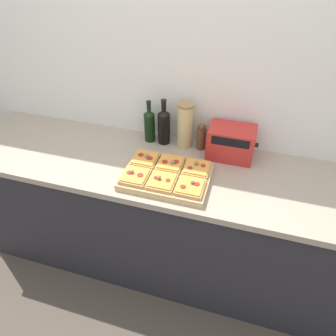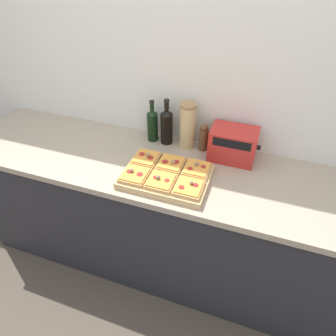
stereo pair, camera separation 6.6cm
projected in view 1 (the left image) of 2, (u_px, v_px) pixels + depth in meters
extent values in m
plane|color=#4C4238|center=(149.00, 295.00, 2.14)|extent=(12.00, 12.00, 0.00)
cube|color=silver|center=(177.00, 92.00, 1.87)|extent=(6.00, 0.06, 2.50)
cube|color=#232328|center=(162.00, 220.00, 2.10)|extent=(2.60, 0.64, 0.90)
cube|color=gray|center=(161.00, 167.00, 1.81)|extent=(2.63, 0.67, 0.04)
cube|color=tan|center=(166.00, 177.00, 1.68)|extent=(0.48, 0.34, 0.04)
cube|color=tan|center=(145.00, 159.00, 1.76)|extent=(0.14, 0.15, 0.02)
cube|color=orange|center=(145.00, 158.00, 1.75)|extent=(0.13, 0.14, 0.01)
cylinder|color=maroon|center=(141.00, 155.00, 1.76)|extent=(0.03, 0.03, 0.00)
cylinder|color=maroon|center=(150.00, 158.00, 1.73)|extent=(0.03, 0.03, 0.00)
sphere|color=#7F6B51|center=(147.00, 156.00, 1.73)|extent=(0.02, 0.02, 0.02)
cube|color=tan|center=(171.00, 164.00, 1.72)|extent=(0.14, 0.15, 0.02)
cube|color=orange|center=(171.00, 162.00, 1.71)|extent=(0.13, 0.14, 0.01)
cylinder|color=maroon|center=(165.00, 162.00, 1.71)|extent=(0.03, 0.03, 0.00)
cylinder|color=maroon|center=(176.00, 162.00, 1.71)|extent=(0.03, 0.03, 0.00)
sphere|color=#7F6B51|center=(173.00, 162.00, 1.69)|extent=(0.02, 0.02, 0.02)
cube|color=tan|center=(197.00, 169.00, 1.69)|extent=(0.14, 0.15, 0.02)
cube|color=orange|center=(197.00, 167.00, 1.68)|extent=(0.13, 0.14, 0.01)
cylinder|color=maroon|center=(190.00, 168.00, 1.66)|extent=(0.03, 0.03, 0.00)
cylinder|color=maroon|center=(203.00, 166.00, 1.68)|extent=(0.03, 0.03, 0.00)
sphere|color=#7F6B51|center=(197.00, 163.00, 1.68)|extent=(0.02, 0.02, 0.02)
cube|color=tan|center=(135.00, 177.00, 1.63)|extent=(0.14, 0.15, 0.02)
cube|color=orange|center=(135.00, 175.00, 1.62)|extent=(0.13, 0.14, 0.01)
cylinder|color=maroon|center=(130.00, 172.00, 1.63)|extent=(0.03, 0.03, 0.00)
cylinder|color=maroon|center=(140.00, 175.00, 1.61)|extent=(0.03, 0.03, 0.00)
sphere|color=#7F6B51|center=(132.00, 171.00, 1.62)|extent=(0.02, 0.02, 0.02)
cube|color=tan|center=(162.00, 182.00, 1.60)|extent=(0.14, 0.15, 0.02)
cube|color=orange|center=(162.00, 180.00, 1.59)|extent=(0.13, 0.14, 0.01)
cylinder|color=maroon|center=(156.00, 178.00, 1.59)|extent=(0.03, 0.03, 0.00)
cylinder|color=maroon|center=(168.00, 180.00, 1.58)|extent=(0.03, 0.03, 0.00)
sphere|color=#7F6B51|center=(159.00, 178.00, 1.58)|extent=(0.02, 0.02, 0.02)
cube|color=tan|center=(190.00, 187.00, 1.56)|extent=(0.14, 0.15, 0.02)
cube|color=orange|center=(190.00, 185.00, 1.56)|extent=(0.13, 0.14, 0.01)
cylinder|color=maroon|center=(183.00, 187.00, 1.54)|extent=(0.03, 0.03, 0.00)
cylinder|color=maroon|center=(197.00, 184.00, 1.55)|extent=(0.03, 0.03, 0.00)
sphere|color=#7F6B51|center=(193.00, 182.00, 1.55)|extent=(0.02, 0.02, 0.02)
cylinder|color=black|center=(150.00, 127.00, 1.95)|extent=(0.07, 0.07, 0.19)
cone|color=black|center=(149.00, 112.00, 1.88)|extent=(0.07, 0.07, 0.03)
cylinder|color=black|center=(149.00, 107.00, 1.86)|extent=(0.03, 0.03, 0.05)
cylinder|color=black|center=(149.00, 102.00, 1.84)|extent=(0.03, 0.03, 0.01)
cylinder|color=black|center=(164.00, 129.00, 1.92)|extent=(0.08, 0.08, 0.21)
cone|color=black|center=(164.00, 112.00, 1.85)|extent=(0.08, 0.08, 0.03)
cylinder|color=black|center=(164.00, 106.00, 1.82)|extent=(0.03, 0.03, 0.05)
cylinder|color=black|center=(164.00, 101.00, 1.80)|extent=(0.03, 0.03, 0.01)
cylinder|color=tan|center=(185.00, 127.00, 1.87)|extent=(0.10, 0.10, 0.28)
cylinder|color=#937047|center=(186.00, 105.00, 1.78)|extent=(0.10, 0.10, 0.02)
cylinder|color=brown|center=(201.00, 139.00, 1.89)|extent=(0.06, 0.06, 0.15)
sphere|color=brown|center=(202.00, 127.00, 1.83)|extent=(0.05, 0.05, 0.05)
cube|color=red|center=(231.00, 142.00, 1.81)|extent=(0.27, 0.19, 0.20)
cube|color=black|center=(230.00, 142.00, 1.70)|extent=(0.22, 0.01, 0.06)
cube|color=black|center=(256.00, 145.00, 1.77)|extent=(0.02, 0.02, 0.02)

